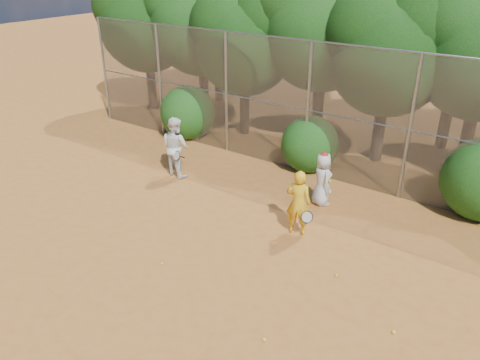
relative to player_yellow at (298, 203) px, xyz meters
The scene contains 18 objects.
ground 2.91m from the player_yellow, 101.15° to the right, with size 80.00×80.00×0.00m, color #9C5A23.
fence_back 3.55m from the player_yellow, 101.40° to the left, with size 20.05×0.09×4.03m.
tree_0 11.72m from the player_yellow, 152.02° to the left, with size 4.38×3.81×6.00m.
tree_1 10.04m from the player_yellow, 142.19° to the left, with size 4.64×4.03×6.35m.
tree_2 7.64m from the player_yellow, 134.37° to the left, with size 3.99×3.47×5.47m.
tree_3 7.49m from the player_yellow, 112.07° to the left, with size 4.89×4.26×6.70m.
tree_4 6.23m from the player_yellow, 89.85° to the left, with size 4.19×3.64×5.73m.
tree_9 12.24m from the player_yellow, 136.28° to the left, with size 4.83×4.20×6.62m.
tree_11 8.71m from the player_yellow, 79.12° to the left, with size 4.64×4.03×6.35m.
bush_0 7.45m from the player_yellow, 151.41° to the left, with size 2.00×2.00×2.00m, color #144310.
bush_1 3.88m from the player_yellow, 113.36° to the left, with size 1.80×1.80×1.80m, color #144310.
player_yellow is the anchor object (origin of this frame).
player_teen 1.68m from the player_yellow, 96.05° to the left, with size 0.86×0.83×1.51m.
player_white 4.74m from the player_yellow, behind, with size 0.96×0.79×1.84m.
ball_0 3.76m from the player_yellow, 32.76° to the right, with size 0.07×0.07×0.07m, color #C4CF25.
ball_1 2.03m from the player_yellow, 34.38° to the right, with size 0.07×0.07×0.07m, color #C4CF25.
ball_2 3.80m from the player_yellow, 70.07° to the right, with size 0.07×0.07×0.07m, color #C4CF25.
ball_3 3.49m from the player_yellow, 121.90° to the right, with size 0.07×0.07×0.07m, color #C4CF25.
Camera 1 is at (5.00, -6.08, 6.25)m, focal length 35.00 mm.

